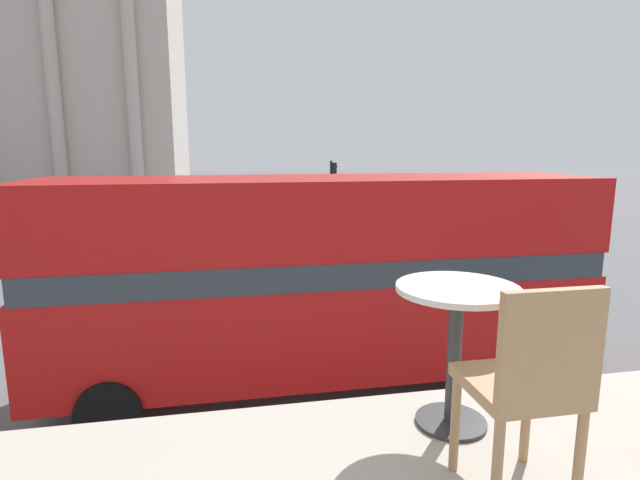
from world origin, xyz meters
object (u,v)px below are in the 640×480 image
object	(u,v)px
cafe_dining_table	(456,324)
pedestrian_grey	(79,219)
double_decker_bus	(322,274)
car_silver	(278,218)
cafe_chair_0	(529,381)
traffic_light_mid	(303,219)
traffic_light_near	(454,229)
pedestrian_blue	(541,249)
plaza_building_left	(17,71)
traffic_light_far	(332,187)

from	to	relation	value
cafe_dining_table	pedestrian_grey	distance (m)	27.27
double_decker_bus	car_silver	bearing A→B (deg)	80.79
cafe_chair_0	pedestrian_grey	xyz separation A→B (m)	(-8.72, 26.28, -2.79)
double_decker_bus	cafe_chair_0	distance (m)	7.52
cafe_dining_table	traffic_light_mid	distance (m)	15.18
car_silver	traffic_light_near	bearing A→B (deg)	-61.16
pedestrian_grey	pedestrian_blue	size ratio (longest dim) A/B	0.97
pedestrian_blue	plaza_building_left	bearing A→B (deg)	-36.78
traffic_light_far	pedestrian_blue	xyz separation A→B (m)	(5.68, -9.84, -1.61)
cafe_chair_0	traffic_light_mid	distance (m)	15.76
traffic_light_far	pedestrian_grey	bearing A→B (deg)	171.31
double_decker_bus	pedestrian_blue	bearing A→B (deg)	30.89
plaza_building_left	traffic_light_near	distance (m)	41.20
traffic_light_far	pedestrian_blue	size ratio (longest dim) A/B	2.34
cafe_dining_table	pedestrian_blue	size ratio (longest dim) A/B	0.43
traffic_light_mid	plaza_building_left	bearing A→B (deg)	123.31
car_silver	pedestrian_blue	xyz separation A→B (m)	(8.35, -12.01, 0.28)
traffic_light_mid	pedestrian_blue	bearing A→B (deg)	-7.80
double_decker_bus	traffic_light_mid	xyz separation A→B (m)	(0.93, 8.25, -0.14)
double_decker_bus	car_silver	xyz separation A→B (m)	(1.17, 19.08, -1.58)
plaza_building_left	traffic_light_far	bearing A→B (deg)	-42.60
traffic_light_near	traffic_light_mid	distance (m)	6.12
double_decker_bus	plaza_building_left	size ratio (longest dim) A/B	0.39
cafe_dining_table	car_silver	bearing A→B (deg)	85.96
traffic_light_far	pedestrian_blue	distance (m)	11.47
traffic_light_far	pedestrian_blue	world-z (taller)	traffic_light_far
pedestrian_grey	traffic_light_near	bearing A→B (deg)	-105.61
double_decker_bus	plaza_building_left	bearing A→B (deg)	110.17
traffic_light_mid	traffic_light_near	bearing A→B (deg)	-58.83
cafe_chair_0	car_silver	distance (m)	26.66
plaza_building_left	traffic_light_near	world-z (taller)	plaza_building_left
car_silver	cafe_dining_table	bearing A→B (deg)	-75.51
cafe_dining_table	cafe_chair_0	bearing A→B (deg)	-88.64
traffic_light_near	cafe_chair_0	bearing A→B (deg)	-114.52
pedestrian_blue	pedestrian_grey	bearing A→B (deg)	-21.50
double_decker_bus	cafe_dining_table	distance (m)	6.95
traffic_light_near	pedestrian_grey	world-z (taller)	traffic_light_near
double_decker_bus	cafe_dining_table	world-z (taller)	double_decker_bus
double_decker_bus	cafe_dining_table	bearing A→B (deg)	-101.20
traffic_light_mid	traffic_light_far	xyz separation A→B (m)	(2.91, 8.66, 0.45)
plaza_building_left	traffic_light_mid	size ratio (longest dim) A/B	7.96
cafe_dining_table	traffic_light_far	world-z (taller)	traffic_light_far
double_decker_bus	traffic_light_near	xyz separation A→B (m)	(4.09, 3.03, 0.26)
plaza_building_left	pedestrian_grey	xyz separation A→B (m)	(8.54, -17.97, -9.79)
traffic_light_far	double_decker_bus	bearing A→B (deg)	-102.82
traffic_light_near	pedestrian_grey	size ratio (longest dim) A/B	2.38
cafe_chair_0	cafe_dining_table	bearing A→B (deg)	96.07
double_decker_bus	traffic_light_near	bearing A→B (deg)	30.77
cafe_dining_table	plaza_building_left	bearing A→B (deg)	111.55
traffic_light_mid	double_decker_bus	bearing A→B (deg)	-96.46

